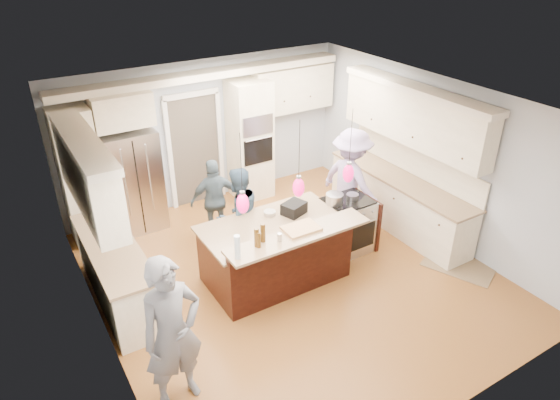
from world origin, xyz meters
The scene contains 23 objects.
ground_plane centered at (0.00, 0.00, 0.00)m, with size 6.00×6.00×0.00m, color #AA752E.
room_shell centered at (0.00, 0.00, 1.82)m, with size 5.54×6.04×2.72m.
refrigerator centered at (-1.55, 2.64, 0.90)m, with size 0.90×0.70×1.80m, color #B7B7BC.
oven_column centered at (0.75, 2.67, 1.15)m, with size 0.72×0.69×2.30m.
back_upper_cabinets centered at (-0.75, 2.76, 1.67)m, with size 5.30×0.61×2.54m.
right_counter_run centered at (2.44, 0.30, 1.06)m, with size 0.64×3.10×2.51m.
left_cabinets centered at (-2.44, 0.80, 1.06)m, with size 0.64×2.30×2.51m.
kitchen_island centered at (-0.25, 0.07, 0.49)m, with size 2.10×1.46×1.12m.
island_range centered at (1.16, 0.15, 0.46)m, with size 0.82×0.71×0.92m.
pendant_lights centered at (-0.25, -0.51, 1.80)m, with size 1.75×0.15×1.03m.
person_bar_end centered at (-2.30, -1.24, 0.94)m, with size 0.68×0.45×1.87m, color slate.
person_far_left centered at (-0.45, 0.85, 0.78)m, with size 0.76×0.59×1.56m, color #344D65.
person_far_right centered at (-0.50, 1.60, 0.72)m, with size 0.84×0.35×1.43m, color #4C5F6A.
person_range_side centered at (1.60, 0.66, 0.92)m, with size 1.19×0.68×1.84m, color #AB96CA.
floor_rug centered at (2.40, -1.18, 0.01)m, with size 0.72×1.05×0.01m, color olive.
water_bottle centered at (-1.20, -0.61, 1.28)m, with size 0.08×0.08×0.33m, color silver.
beer_bottle_a centered at (-0.87, -0.50, 1.25)m, with size 0.07×0.07×0.27m, color #472D0C.
beer_bottle_b centered at (-0.86, -0.54, 1.23)m, with size 0.06×0.06×0.22m, color #472D0C.
beer_bottle_c centered at (-0.74, -0.45, 1.25)m, with size 0.07×0.07×0.27m, color #472D0C.
drink_can centered at (-0.56, -0.55, 1.18)m, with size 0.06×0.06×0.11m, color #B7B7BC.
cutting_board centered at (-0.16, -0.47, 1.14)m, with size 0.48×0.34×0.04m, color tan.
pot_large centered at (0.89, 0.18, 1.00)m, with size 0.27×0.27×0.16m, color #B7B7BC.
pot_small centered at (1.20, 0.13, 0.97)m, with size 0.19×0.19×0.10m, color #B7B7BC.
Camera 1 is at (-3.39, -5.18, 4.69)m, focal length 32.00 mm.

